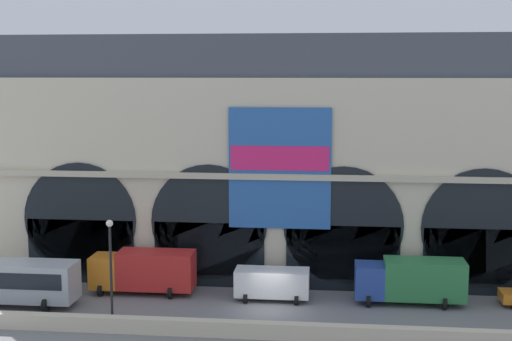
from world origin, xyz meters
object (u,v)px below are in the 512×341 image
(box_truck_midwest, at_px, (144,270))
(van_center, at_px, (272,283))
(street_lamp_quayside, at_px, (111,259))
(box_truck_mideast, at_px, (411,280))

(box_truck_midwest, relative_size, van_center, 1.44)
(street_lamp_quayside, bearing_deg, van_center, 33.60)
(van_center, relative_size, street_lamp_quayside, 0.75)
(box_truck_mideast, bearing_deg, van_center, -178.66)
(van_center, distance_m, street_lamp_quayside, 11.91)
(box_truck_mideast, relative_size, street_lamp_quayside, 1.09)
(box_truck_midwest, xyz_separation_m, box_truck_mideast, (18.98, -0.32, 0.00))
(van_center, distance_m, box_truck_mideast, 9.65)
(box_truck_midwest, relative_size, street_lamp_quayside, 1.09)
(box_truck_midwest, distance_m, street_lamp_quayside, 7.41)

